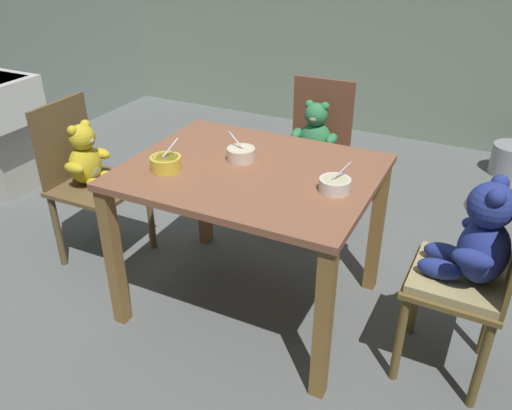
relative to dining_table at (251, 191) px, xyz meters
name	(u,v)px	position (x,y,z in m)	size (l,w,h in m)	color
ground_plane	(252,305)	(0.00, 0.00, -0.64)	(5.20, 5.20, 0.04)	slate
dining_table	(251,191)	(0.00, 0.00, 0.00)	(1.06, 0.85, 0.73)	brown
teddy_chair_near_left	(88,169)	(-0.95, 0.01, -0.10)	(0.41, 0.41, 0.87)	brown
teddy_chair_far_center	(314,144)	(-0.02, 0.84, -0.09)	(0.40, 0.39, 0.87)	brown
teddy_chair_near_right	(475,255)	(0.94, -0.02, -0.04)	(0.37, 0.38, 0.90)	brown
porridge_bowl_white_near_right	(335,185)	(0.39, -0.04, 0.14)	(0.12, 0.12, 0.11)	white
porridge_bowl_yellow_near_left	(166,163)	(-0.32, -0.17, 0.14)	(0.13, 0.14, 0.13)	yellow
porridge_bowl_cream_center	(241,154)	(-0.08, 0.06, 0.14)	(0.13, 0.13, 0.12)	beige
metal_pail	(511,160)	(1.05, 2.15, -0.51)	(0.28, 0.28, 0.22)	#93969B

